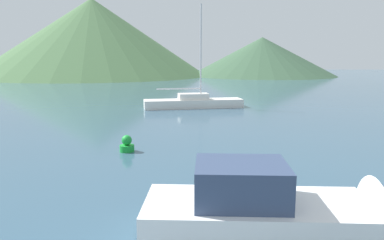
% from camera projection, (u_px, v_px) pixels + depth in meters
% --- Properties ---
extents(motorboat_near, '(6.40, 2.30, 2.41)m').
position_uv_depth(motorboat_near, '(283.00, 214.00, 8.90)').
color(motorboat_near, white).
rests_on(motorboat_near, ground_plane).
extents(sailboat_inner, '(8.41, 3.49, 8.43)m').
position_uv_depth(sailboat_inner, '(193.00, 102.00, 31.26)').
color(sailboat_inner, white).
rests_on(sailboat_inner, ground_plane).
extents(buoy_marker, '(0.66, 0.66, 0.76)m').
position_uv_depth(buoy_marker, '(127.00, 145.00, 16.86)').
color(buoy_marker, green).
rests_on(buoy_marker, ground_plane).
extents(hill_west, '(50.16, 50.16, 16.68)m').
position_uv_depth(hill_west, '(93.00, 37.00, 82.24)').
color(hill_west, '#476B42').
rests_on(hill_west, ground_plane).
extents(hill_central, '(32.12, 32.12, 8.39)m').
position_uv_depth(hill_central, '(262.00, 57.00, 82.42)').
color(hill_central, '#38563D').
rests_on(hill_central, ground_plane).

